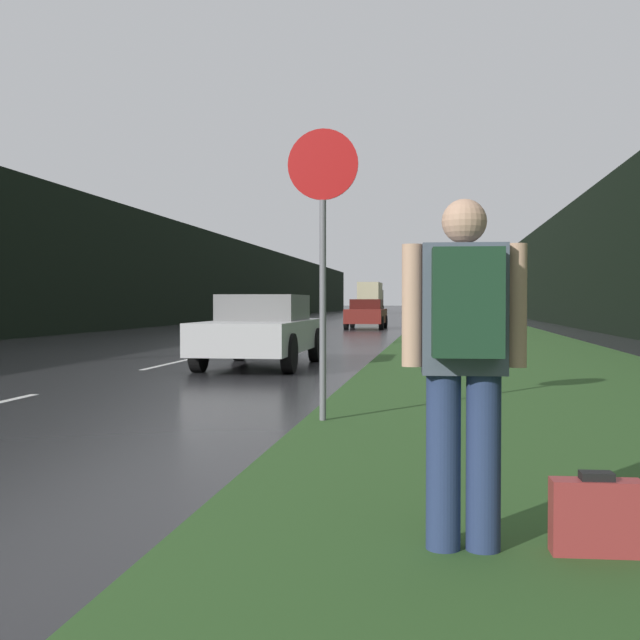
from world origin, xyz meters
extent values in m
cube|color=#2D5123|center=(7.07, 40.00, 0.01)|extent=(6.00, 240.00, 0.02)
cube|color=silver|center=(0.00, 13.81, 0.00)|extent=(0.12, 3.00, 0.01)
cube|color=silver|center=(0.00, 20.81, 0.00)|extent=(0.12, 3.00, 0.01)
cube|color=silver|center=(0.00, 27.81, 0.00)|extent=(0.12, 3.00, 0.01)
cube|color=black|center=(-10.07, 50.00, 2.92)|extent=(2.00, 140.00, 5.84)
cube|color=black|center=(13.07, 50.00, 3.16)|extent=(2.00, 140.00, 6.32)
cylinder|color=slate|center=(4.29, 6.38, 1.17)|extent=(0.07, 0.07, 2.34)
cylinder|color=#B71414|center=(4.29, 6.38, 2.72)|extent=(0.75, 0.02, 0.75)
cylinder|color=navy|center=(5.53, 2.10, 0.45)|extent=(0.17, 0.17, 0.91)
cylinder|color=navy|center=(5.73, 2.11, 0.45)|extent=(0.17, 0.17, 0.91)
cube|color=#4C5666|center=(5.63, 2.10, 1.23)|extent=(0.43, 0.26, 0.65)
sphere|color=tan|center=(5.63, 2.10, 1.67)|extent=(0.23, 0.23, 0.23)
cylinder|color=tan|center=(5.37, 2.09, 1.25)|extent=(0.10, 0.10, 0.62)
cylinder|color=tan|center=(5.89, 2.12, 1.25)|extent=(0.10, 0.10, 0.62)
cube|color=#193823|center=(5.64, 1.90, 1.27)|extent=(0.34, 0.20, 0.52)
cube|color=#9E3333|center=(6.28, 2.11, 0.20)|extent=(0.45, 0.17, 0.39)
cube|color=black|center=(6.28, 2.11, 0.41)|extent=(0.16, 0.11, 0.04)
cube|color=#BCBCBC|center=(2.03, 13.47, 0.62)|extent=(1.75, 4.79, 0.59)
cube|color=slate|center=(2.03, 13.71, 1.16)|extent=(1.49, 2.16, 0.51)
cylinder|color=black|center=(2.87, 11.98, 0.36)|extent=(0.20, 0.72, 0.72)
cylinder|color=black|center=(1.20, 11.98, 0.36)|extent=(0.20, 0.72, 0.72)
cylinder|color=black|center=(2.87, 14.95, 0.36)|extent=(0.20, 0.72, 0.72)
cylinder|color=black|center=(1.20, 14.95, 0.36)|extent=(0.20, 0.72, 0.72)
cube|color=maroon|center=(2.03, 36.25, 0.61)|extent=(1.71, 4.32, 0.66)
cube|color=#40120F|center=(2.03, 36.46, 1.18)|extent=(1.46, 1.94, 0.47)
cylinder|color=black|center=(2.85, 34.91, 0.31)|extent=(0.20, 0.63, 0.63)
cylinder|color=black|center=(1.22, 34.91, 0.31)|extent=(0.20, 0.63, 0.63)
cylinder|color=black|center=(2.85, 37.59, 0.31)|extent=(0.20, 0.63, 0.63)
cylinder|color=black|center=(1.22, 37.59, 0.31)|extent=(0.20, 0.63, 0.63)
cube|color=#6E684F|center=(-2.03, 89.81, 1.54)|extent=(2.17, 2.54, 2.26)
cube|color=tan|center=(-2.03, 85.54, 1.91)|extent=(2.28, 6.01, 3.02)
cylinder|color=black|center=(-3.12, 89.56, 0.45)|extent=(0.28, 0.90, 0.90)
cylinder|color=black|center=(-0.95, 89.56, 0.45)|extent=(0.28, 0.90, 0.90)
cylinder|color=black|center=(-3.12, 84.03, 0.45)|extent=(0.28, 0.90, 0.90)
cylinder|color=black|center=(-0.95, 84.03, 0.45)|extent=(0.28, 0.90, 0.90)
camera|label=1|loc=(5.51, -1.98, 1.27)|focal=45.00mm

